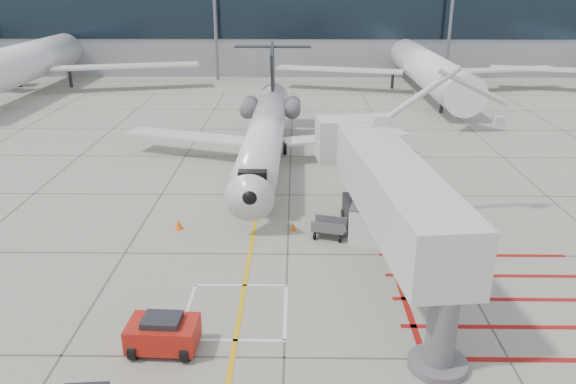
{
  "coord_description": "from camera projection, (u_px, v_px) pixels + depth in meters",
  "views": [
    {
      "loc": [
        0.38,
        -20.53,
        12.69
      ],
      "look_at": [
        0.0,
        6.0,
        2.5
      ],
      "focal_mm": 35.0,
      "sensor_mm": 36.0,
      "label": 1
    }
  ],
  "objects": [
    {
      "name": "terminal_building",
      "position": [
        359.0,
        16.0,
        86.42
      ],
      "size": [
        180.0,
        28.0,
        14.0
      ],
      "primitive_type": "cube",
      "color": "gray",
      "rests_on": "ground_plane"
    },
    {
      "name": "cone_side",
      "position": [
        293.0,
        226.0,
        29.98
      ],
      "size": [
        0.33,
        0.33,
        0.46
      ],
      "primitive_type": "cone",
      "color": "#DD610B",
      "rests_on": "ground_plane"
    },
    {
      "name": "ground_power_unit",
      "position": [
        374.0,
        224.0,
        28.46
      ],
      "size": [
        2.68,
        1.94,
        1.91
      ],
      "primitive_type": null,
      "rotation": [
        0.0,
        0.0,
        -0.24
      ],
      "color": "silver",
      "rests_on": "ground_plane"
    },
    {
      "name": "regional_jet",
      "position": [
        262.0,
        123.0,
        37.24
      ],
      "size": [
        22.33,
        28.0,
        7.27
      ],
      "primitive_type": null,
      "rotation": [
        0.0,
        0.0,
        -0.01
      ],
      "color": "silver",
      "rests_on": "ground_plane"
    },
    {
      "name": "ground_plane",
      "position": [
        286.0,
        298.0,
        23.72
      ],
      "size": [
        260.0,
        260.0,
        0.0
      ],
      "primitive_type": "plane",
      "color": "gray",
      "rests_on": "ground"
    },
    {
      "name": "baggage_cart",
      "position": [
        329.0,
        228.0,
        29.04
      ],
      "size": [
        1.9,
        1.46,
        1.06
      ],
      "primitive_type": null,
      "rotation": [
        0.0,
        0.0,
        -0.26
      ],
      "color": "#515155",
      "rests_on": "ground_plane"
    },
    {
      "name": "bg_aircraft_b",
      "position": [
        30.0,
        36.0,
        64.79
      ],
      "size": [
        38.13,
        42.37,
        12.71
      ],
      "primitive_type": null,
      "color": "silver",
      "rests_on": "ground_plane"
    },
    {
      "name": "jet_bridge",
      "position": [
        397.0,
        207.0,
        23.88
      ],
      "size": [
        10.25,
        18.52,
        7.09
      ],
      "primitive_type": null,
      "rotation": [
        0.0,
        0.0,
        0.11
      ],
      "color": "silver",
      "rests_on": "ground_plane"
    },
    {
      "name": "bg_aircraft_c",
      "position": [
        422.0,
        43.0,
        64.44
      ],
      "size": [
        33.71,
        37.46,
        11.24
      ],
      "primitive_type": null,
      "color": "silver",
      "rests_on": "ground_plane"
    },
    {
      "name": "pushback_tug",
      "position": [
        163.0,
        332.0,
        20.19
      ],
      "size": [
        2.55,
        1.67,
        1.45
      ],
      "primitive_type": null,
      "rotation": [
        0.0,
        0.0,
        -0.05
      ],
      "color": "#AE1B10",
      "rests_on": "ground_plane"
    },
    {
      "name": "cone_nose",
      "position": [
        179.0,
        224.0,
        30.11
      ],
      "size": [
        0.41,
        0.41,
        0.57
      ],
      "primitive_type": "cone",
      "color": "orange",
      "rests_on": "ground_plane"
    },
    {
      "name": "terminal_glass_band",
      "position": [
        370.0,
        16.0,
        72.94
      ],
      "size": [
        180.0,
        0.1,
        6.0
      ],
      "primitive_type": "cube",
      "color": "black",
      "rests_on": "ground_plane"
    }
  ]
}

